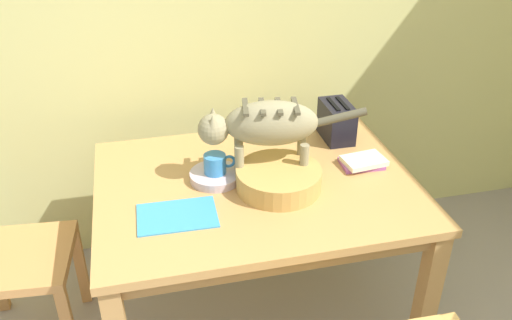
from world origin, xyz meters
TOP-DOWN VIEW (x-y plane):
  - wall_rear at (-0.00, 2.25)m, footprint 4.59×0.11m
  - dining_table at (0.12, 1.54)m, footprint 1.27×0.96m
  - cat at (0.15, 1.56)m, footprint 0.65×0.21m
  - saucer_bowl at (-0.04, 1.59)m, footprint 0.21×0.21m
  - coffee_mug at (-0.04, 1.59)m, footprint 0.13×0.09m
  - magazine at (-0.22, 1.37)m, footprint 0.29×0.20m
  - book_stack at (0.58, 1.56)m, footprint 0.19×0.14m
  - wicker_basket at (0.19, 1.47)m, footprint 0.33×0.33m
  - toaster at (0.56, 1.82)m, footprint 0.12×0.20m
  - wooden_chair_near at (-0.90, 1.64)m, footprint 0.45×0.45m

SIDE VIEW (x-z plane):
  - wooden_chair_near at x=-0.90m, z-range -0.01..0.92m
  - dining_table at x=0.12m, z-range 0.28..1.00m
  - magazine at x=-0.22m, z-range 0.72..0.73m
  - saucer_bowl at x=-0.04m, z-range 0.72..0.76m
  - book_stack at x=0.58m, z-range 0.72..0.76m
  - wicker_basket at x=0.19m, z-range 0.72..0.81m
  - coffee_mug at x=-0.04m, z-range 0.76..0.83m
  - toaster at x=0.56m, z-range 0.72..0.90m
  - cat at x=0.15m, z-range 0.79..1.13m
  - wall_rear at x=0.00m, z-range 0.00..2.50m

